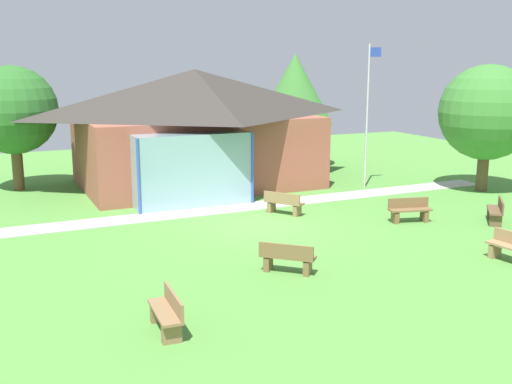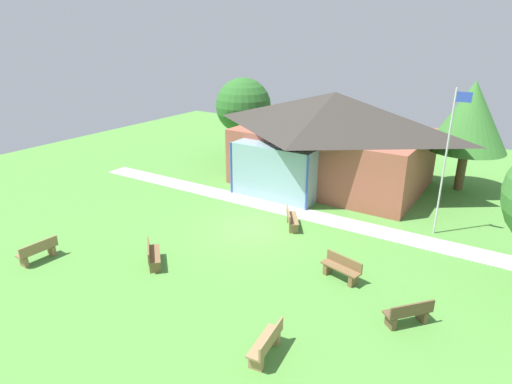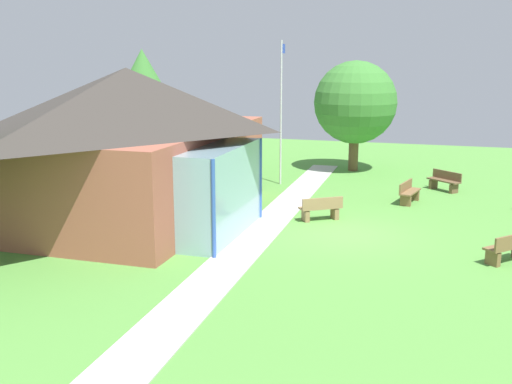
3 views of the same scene
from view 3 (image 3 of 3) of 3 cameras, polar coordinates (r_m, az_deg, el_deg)
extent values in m
plane|color=#54933D|center=(19.28, 8.87, -4.04)|extent=(44.00, 44.00, 0.00)
cube|color=#A35642|center=(21.68, -12.01, 2.00)|extent=(10.09, 6.88, 3.16)
pyramid|color=#38332D|center=(21.37, -12.34, 8.90)|extent=(11.09, 7.88, 2.06)
cube|color=#8CB2BF|center=(18.70, -3.34, 0.08)|extent=(4.54, 1.20, 2.85)
cylinder|color=#3359B2|center=(16.42, -4.12, -1.70)|extent=(0.12, 0.12, 2.85)
cylinder|color=#3359B2|center=(20.62, 0.42, 1.29)|extent=(0.12, 0.12, 2.85)
cube|color=#BCB7B2|center=(19.83, 0.87, -3.36)|extent=(24.26, 1.68, 0.03)
cylinder|color=silver|center=(26.20, 2.42, 7.54)|extent=(0.08, 0.08, 6.30)
cube|color=blue|center=(26.39, 2.65, 13.66)|extent=(0.60, 0.02, 0.40)
cube|color=brown|center=(17.78, 23.07, -4.85)|extent=(1.39, 1.35, 0.06)
cube|color=brown|center=(17.43, 21.89, -5.97)|extent=(0.39, 0.40, 0.39)
cube|color=brown|center=(23.80, 14.66, 0.02)|extent=(1.56, 0.79, 0.06)
cube|color=brown|center=(24.37, 14.99, -0.32)|extent=(0.25, 0.43, 0.39)
cube|color=brown|center=(23.34, 14.24, -0.84)|extent=(0.25, 0.43, 0.39)
cube|color=brown|center=(23.81, 14.25, 0.57)|extent=(1.47, 0.42, 0.36)
cube|color=olive|center=(20.70, 6.24, -1.50)|extent=(1.20, 1.49, 0.06)
cube|color=olive|center=(20.56, 4.81, -2.30)|extent=(0.42, 0.36, 0.39)
cube|color=olive|center=(20.98, 7.60, -2.06)|extent=(0.42, 0.36, 0.39)
cube|color=olive|center=(20.48, 6.46, -1.05)|extent=(0.89, 1.28, 0.36)
cube|color=brown|center=(26.41, 17.66, 1.06)|extent=(1.31, 1.42, 0.06)
cube|color=brown|center=(26.12, 18.54, 0.31)|extent=(0.41, 0.38, 0.39)
cube|color=brown|center=(26.81, 16.73, 0.73)|extent=(0.41, 0.38, 0.39)
cube|color=brown|center=(26.52, 17.95, 1.55)|extent=(1.02, 1.18, 0.36)
cylinder|color=brown|center=(28.75, -10.59, 3.76)|extent=(0.49, 0.49, 2.29)
cone|color=#3D7F33|center=(28.45, -10.84, 9.71)|extent=(4.10, 4.10, 3.69)
cylinder|color=brown|center=(30.16, 9.39, 3.83)|extent=(0.48, 0.48, 1.89)
sphere|color=#3D7F33|center=(29.88, 9.56, 8.53)|extent=(4.08, 4.08, 4.08)
camera|label=1|loc=(18.70, 76.08, 3.31)|focal=42.92mm
camera|label=2|loc=(30.60, 41.76, 15.01)|focal=30.13mm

